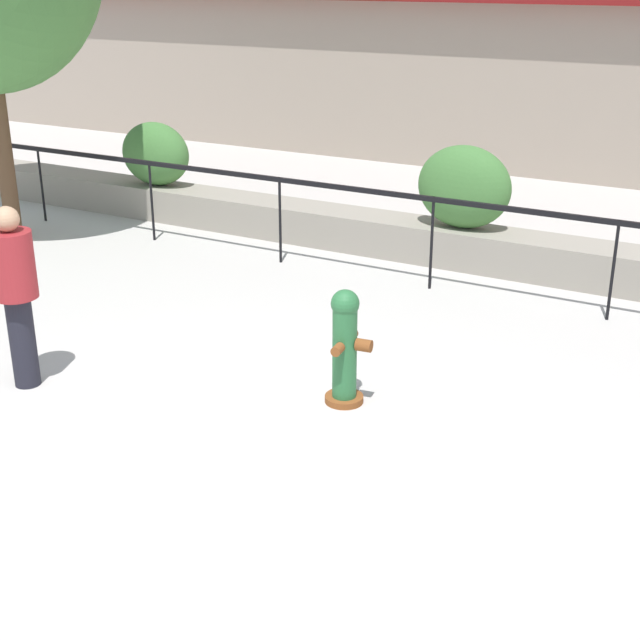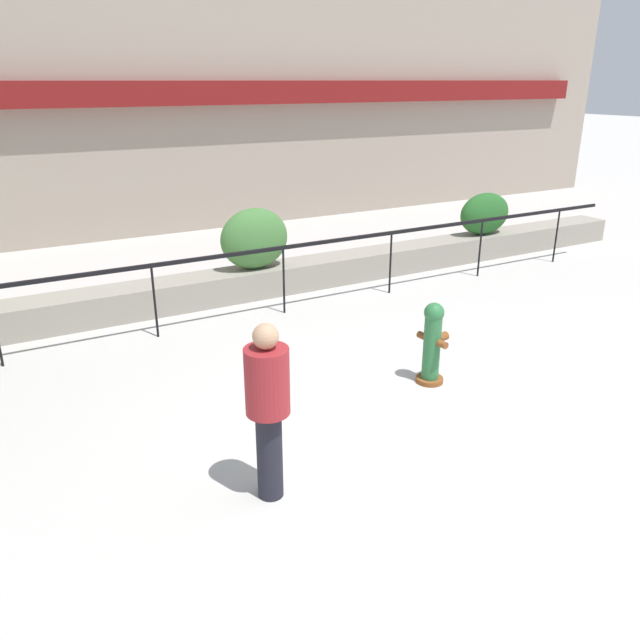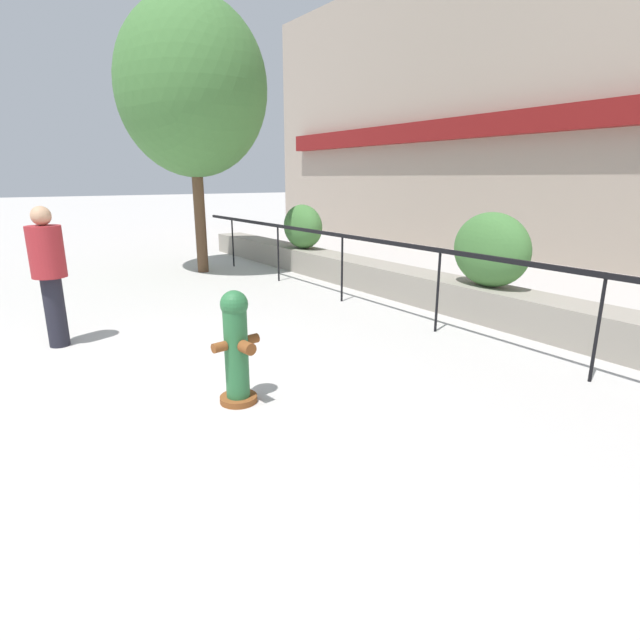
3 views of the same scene
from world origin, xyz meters
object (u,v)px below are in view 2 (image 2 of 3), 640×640
at_px(hedge_bush_2, 485,214).
at_px(pedestrian, 268,402).
at_px(hedge_bush_1, 254,239).
at_px(fire_hydrant, 432,342).

relative_size(hedge_bush_2, pedestrian, 0.73).
bearing_deg(hedge_bush_1, hedge_bush_2, 0.00).
bearing_deg(fire_hydrant, pedestrian, -157.92).
distance_m(hedge_bush_1, fire_hydrant, 4.39).
bearing_deg(hedge_bush_2, hedge_bush_1, 180.00).
height_order(hedge_bush_2, pedestrian, pedestrian).
distance_m(fire_hydrant, pedestrian, 3.05).
distance_m(hedge_bush_2, fire_hydrant, 6.54).
xyz_separation_m(hedge_bush_2, fire_hydrant, (-4.88, -4.33, -0.40)).
bearing_deg(hedge_bush_1, fire_hydrant, -83.01).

